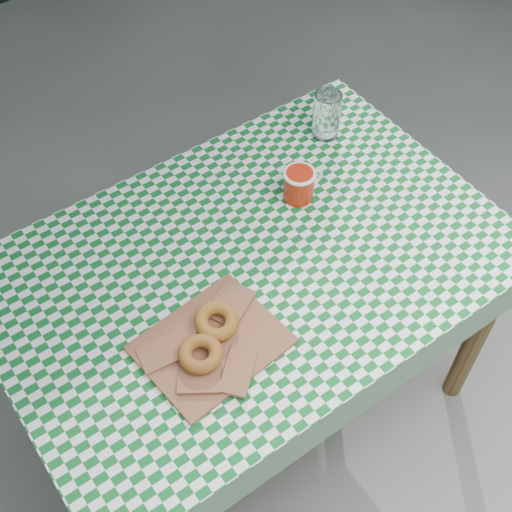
% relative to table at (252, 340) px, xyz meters
% --- Properties ---
extents(ground, '(60.00, 60.00, 0.00)m').
position_rel_table_xyz_m(ground, '(-0.09, -0.13, -0.38)').
color(ground, '#4D4D49').
rests_on(ground, ground).
extents(table, '(1.29, 0.89, 0.75)m').
position_rel_table_xyz_m(table, '(0.00, 0.00, 0.00)').
color(table, '#4F371B').
rests_on(table, ground).
extents(tablecloth, '(1.31, 0.91, 0.01)m').
position_rel_table_xyz_m(tablecloth, '(-0.00, 0.00, 0.38)').
color(tablecloth, '#0E5A22').
rests_on(tablecloth, table).
extents(paper_bag, '(0.33, 0.27, 0.02)m').
position_rel_table_xyz_m(paper_bag, '(-0.22, -0.14, 0.39)').
color(paper_bag, brown).
rests_on(paper_bag, tablecloth).
extents(bagel_front, '(0.12, 0.12, 0.03)m').
position_rel_table_xyz_m(bagel_front, '(-0.26, -0.16, 0.41)').
color(bagel_front, '#915D1E').
rests_on(bagel_front, paper_bag).
extents(bagel_back, '(0.12, 0.12, 0.03)m').
position_rel_table_xyz_m(bagel_back, '(-0.18, -0.11, 0.41)').
color(bagel_back, '#98591F').
rests_on(bagel_back, paper_bag).
extents(coffee_mug, '(0.17, 0.17, 0.09)m').
position_rel_table_xyz_m(coffee_mug, '(0.23, 0.10, 0.43)').
color(coffee_mug, '#A8200A').
rests_on(coffee_mug, tablecloth).
extents(drinking_glass, '(0.08, 0.08, 0.14)m').
position_rel_table_xyz_m(drinking_glass, '(0.45, 0.24, 0.45)').
color(drinking_glass, white).
rests_on(drinking_glass, tablecloth).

